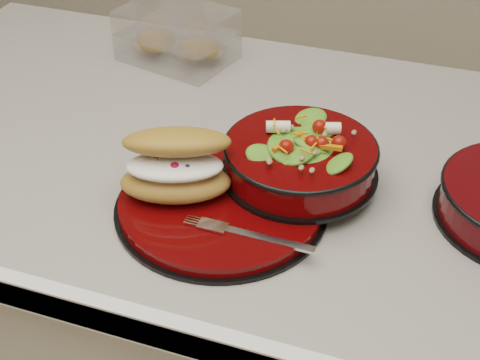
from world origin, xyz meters
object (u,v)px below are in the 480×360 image
(fork, at_px, (251,235))
(pastry_box, at_px, (177,36))
(dinner_plate, at_px, (222,204))
(croissant, at_px, (177,165))
(salad_bowl, at_px, (300,154))
(island_counter, at_px, (217,329))

(fork, bearing_deg, pastry_box, 33.90)
(fork, height_order, pastry_box, pastry_box)
(dinner_plate, bearing_deg, croissant, -174.47)
(salad_bowl, distance_m, croissant, 0.17)
(dinner_plate, bearing_deg, salad_bowl, 45.61)
(salad_bowl, bearing_deg, island_counter, 156.59)
(salad_bowl, distance_m, pastry_box, 0.44)
(salad_bowl, height_order, croissant, salad_bowl)
(dinner_plate, height_order, salad_bowl, salad_bowl)
(island_counter, bearing_deg, fork, -57.31)
(dinner_plate, height_order, pastry_box, pastry_box)
(island_counter, bearing_deg, pastry_box, 123.21)
(island_counter, relative_size, salad_bowl, 5.65)
(salad_bowl, bearing_deg, dinner_plate, -134.39)
(island_counter, height_order, fork, fork)
(dinner_plate, distance_m, croissant, 0.08)
(croissant, distance_m, pastry_box, 0.44)
(salad_bowl, xyz_separation_m, pastry_box, (-0.32, 0.31, -0.01))
(dinner_plate, bearing_deg, pastry_box, 120.54)
(salad_bowl, bearing_deg, pastry_box, 135.71)
(dinner_plate, distance_m, salad_bowl, 0.13)
(salad_bowl, relative_size, fork, 1.44)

